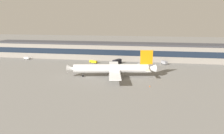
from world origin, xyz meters
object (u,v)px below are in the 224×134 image
at_px(airliner, 112,69).
at_px(pushback_tractor, 27,58).
at_px(traffic_cone_1, 116,80).
at_px(traffic_cone_0, 150,86).
at_px(belt_loader, 93,62).
at_px(baggage_tug, 141,64).
at_px(fuel_truck, 117,61).
at_px(crew_van, 164,62).

xyz_separation_m(airliner, pushback_tractor, (-80.20, 41.89, -3.86)).
relative_size(pushback_tractor, traffic_cone_1, 7.81).
distance_m(airliner, traffic_cone_0, 26.97).
xyz_separation_m(belt_loader, traffic_cone_1, (24.68, -43.82, -0.83)).
relative_size(baggage_tug, pushback_tractor, 0.80).
bearing_deg(airliner, belt_loader, 120.23).
xyz_separation_m(fuel_truck, pushback_tractor, (-77.63, 5.79, -0.83)).
distance_m(pushback_tractor, crew_van, 112.86).
relative_size(belt_loader, traffic_cone_1, 10.19).
height_order(airliner, crew_van, airliner).
bearing_deg(pushback_tractor, baggage_tug, -4.86).
height_order(airliner, traffic_cone_0, airliner).
relative_size(crew_van, traffic_cone_0, 8.68).
height_order(baggage_tug, fuel_truck, fuel_truck).
height_order(belt_loader, traffic_cone_0, belt_loader).
bearing_deg(traffic_cone_1, airliner, 115.19).
height_order(belt_loader, crew_van, crew_van).
bearing_deg(pushback_tractor, traffic_cone_0, -29.33).
distance_m(fuel_truck, crew_van, 35.47).
xyz_separation_m(belt_loader, fuel_truck, (18.55, -0.13, 0.73)).
relative_size(baggage_tug, fuel_truck, 0.47).
bearing_deg(crew_van, airliner, -129.04).
height_order(belt_loader, fuel_truck, fuel_truck).
bearing_deg(crew_van, belt_loader, -175.71).
distance_m(crew_van, traffic_cone_1, 56.01).
xyz_separation_m(baggage_tug, pushback_tractor, (-95.62, 8.12, -0.04)).
distance_m(belt_loader, traffic_cone_1, 50.30).
bearing_deg(belt_loader, fuel_truck, -0.41).
bearing_deg(baggage_tug, airliner, -114.54).
distance_m(baggage_tug, pushback_tractor, 95.96).
height_order(crew_van, traffic_cone_0, crew_van).
relative_size(fuel_truck, pushback_tractor, 1.72).
xyz_separation_m(fuel_truck, traffic_cone_1, (6.13, -43.69, -1.56)).
bearing_deg(airliner, traffic_cone_1, -64.81).
height_order(fuel_truck, traffic_cone_1, fuel_truck).
distance_m(belt_loader, pushback_tractor, 59.35).
distance_m(baggage_tug, traffic_cone_1, 43.02).
xyz_separation_m(baggage_tug, belt_loader, (-36.53, 2.47, 0.07)).
bearing_deg(traffic_cone_0, baggage_tug, 97.27).
height_order(fuel_truck, traffic_cone_0, fuel_truck).
relative_size(belt_loader, traffic_cone_0, 10.41).
height_order(baggage_tug, crew_van, crew_van).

